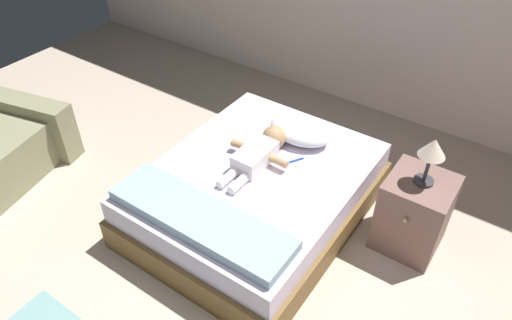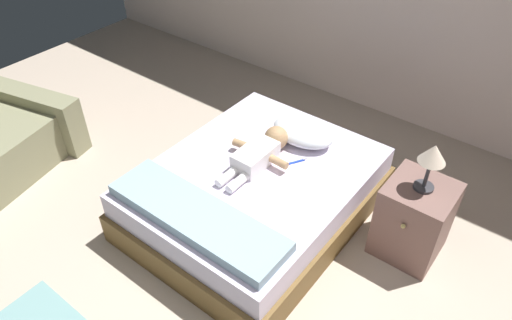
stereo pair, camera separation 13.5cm
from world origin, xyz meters
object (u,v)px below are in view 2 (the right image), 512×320
Objects in this scene: pillow at (303,132)px; nightstand at (414,219)px; bed at (256,194)px; baby at (261,152)px; lamp at (433,157)px; toothbrush at (296,162)px.

pillow is 1.02m from nightstand.
bed is 2.52× the size of baby.
bed is 0.59m from pillow.
bed is at bearing -159.49° from nightstand.
bed is 1.12m from nightstand.
nightstand is at bearing 13.93° from baby.
baby is (-0.05, 0.12, 0.29)m from bed.
nightstand is at bearing -6.96° from pillow.
nightstand is at bearing -90.00° from lamp.
toothbrush is 0.26× the size of nightstand.
pillow reaches higher than nightstand.
nightstand reaches higher than toothbrush.
baby reaches higher than bed.
nightstand is (1.09, 0.27, -0.22)m from baby.
nightstand is at bearing 20.51° from bed.
bed is 1.27m from lamp.
baby is (-0.11, -0.39, -0.00)m from pillow.
lamp is (0.00, 0.00, 0.54)m from nightstand.
lamp reaches higher than toothbrush.
pillow is 0.29m from toothbrush.
nightstand is at bearing 8.94° from toothbrush.
baby is at bearing -148.99° from toothbrush.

